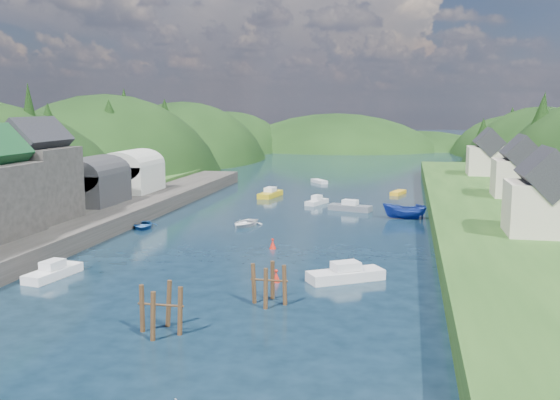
% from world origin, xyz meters
% --- Properties ---
extents(ground, '(600.00, 600.00, 0.00)m').
position_xyz_m(ground, '(0.00, 50.00, 0.00)').
color(ground, black).
rests_on(ground, ground).
extents(hillside_left, '(44.00, 245.56, 52.00)m').
position_xyz_m(hillside_left, '(-45.00, 75.00, -8.03)').
color(hillside_left, black).
rests_on(hillside_left, ground).
extents(far_hills, '(103.00, 68.00, 44.00)m').
position_xyz_m(far_hills, '(1.22, 174.01, -10.80)').
color(far_hills, black).
rests_on(far_hills, ground).
extents(hill_trees, '(91.34, 147.26, 12.75)m').
position_xyz_m(hill_trees, '(0.61, 63.19, 11.28)').
color(hill_trees, black).
rests_on(hill_trees, ground).
extents(quay_left, '(12.00, 110.00, 2.00)m').
position_xyz_m(quay_left, '(-24.00, 20.00, 1.00)').
color(quay_left, '#2D2B28').
rests_on(quay_left, ground).
extents(boat_sheds, '(7.00, 21.00, 7.50)m').
position_xyz_m(boat_sheds, '(-26.00, 39.00, 5.27)').
color(boat_sheds, '#2D2D30').
rests_on(boat_sheds, quay_left).
extents(terrace_right, '(16.00, 120.00, 2.40)m').
position_xyz_m(terrace_right, '(25.00, 40.00, 1.20)').
color(terrace_right, '#234719').
rests_on(terrace_right, ground).
extents(right_bank_cottages, '(9.00, 59.24, 8.41)m').
position_xyz_m(right_bank_cottages, '(28.00, 48.33, 5.84)').
color(right_bank_cottages, beige).
rests_on(right_bank_cottages, terrace_right).
extents(piling_cluster_near, '(3.12, 2.92, 3.78)m').
position_xyz_m(piling_cluster_near, '(-1.22, -4.13, 1.32)').
color(piling_cluster_near, '#382314').
rests_on(piling_cluster_near, ground).
extents(piling_cluster_far, '(2.81, 2.66, 3.60)m').
position_xyz_m(piling_cluster_far, '(4.29, 3.23, 1.23)').
color(piling_cluster_far, '#382314').
rests_on(piling_cluster_far, ground).
extents(channel_buoy_near, '(0.70, 0.70, 1.10)m').
position_xyz_m(channel_buoy_near, '(3.60, 8.94, 0.48)').
color(channel_buoy_near, '#B41A0E').
rests_on(channel_buoy_near, ground).
extents(channel_buoy_far, '(0.70, 0.70, 1.10)m').
position_xyz_m(channel_buoy_far, '(0.70, 20.86, 0.48)').
color(channel_buoy_far, '#B41A0E').
rests_on(channel_buoy_far, ground).
extents(moored_boats, '(36.02, 96.13, 2.16)m').
position_xyz_m(moored_boats, '(-1.75, 23.34, 0.60)').
color(moored_boats, silver).
rests_on(moored_boats, ground).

